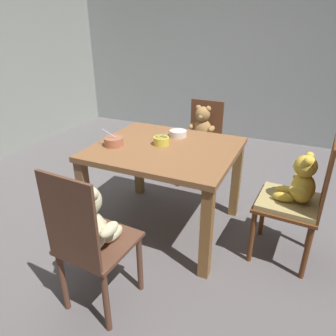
% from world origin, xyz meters
% --- Properties ---
extents(ground_plane, '(5.20, 5.20, 0.04)m').
position_xyz_m(ground_plane, '(0.00, 0.00, -0.02)').
color(ground_plane, '#645E5F').
extents(wall_rear, '(5.20, 0.08, 3.01)m').
position_xyz_m(wall_rear, '(0.00, 2.56, 1.50)').
color(wall_rear, gray).
rests_on(wall_rear, ground_plane).
extents(dining_table, '(1.05, 0.92, 0.72)m').
position_xyz_m(dining_table, '(0.00, 0.00, 0.61)').
color(dining_table, brown).
rests_on(dining_table, ground_plane).
extents(teddy_chair_near_front, '(0.39, 0.41, 0.93)m').
position_xyz_m(teddy_chair_near_front, '(-0.02, -0.91, 0.56)').
color(teddy_chair_near_front, brown).
rests_on(teddy_chair_near_front, ground_plane).
extents(teddy_chair_far_center, '(0.39, 0.40, 0.85)m').
position_xyz_m(teddy_chair_far_center, '(-0.01, 0.90, 0.53)').
color(teddy_chair_far_center, brown).
rests_on(teddy_chair_far_center, ground_plane).
extents(teddy_chair_near_right, '(0.44, 0.44, 0.93)m').
position_xyz_m(teddy_chair_near_right, '(0.97, 0.02, 0.53)').
color(teddy_chair_near_right, brown).
rests_on(teddy_chair_near_right, ground_plane).
extents(porridge_bowl_yellow_center, '(0.13, 0.12, 0.12)m').
position_xyz_m(porridge_bowl_yellow_center, '(-0.04, 0.02, 0.75)').
color(porridge_bowl_yellow_center, yellow).
rests_on(porridge_bowl_yellow_center, dining_table).
extents(porridge_bowl_white_far_center, '(0.14, 0.14, 0.05)m').
position_xyz_m(porridge_bowl_white_far_center, '(0.00, 0.25, 0.74)').
color(porridge_bowl_white_far_center, silver).
rests_on(porridge_bowl_white_far_center, dining_table).
extents(porridge_bowl_terracotta_near_left, '(0.15, 0.15, 0.13)m').
position_xyz_m(porridge_bowl_terracotta_near_left, '(-0.37, -0.14, 0.75)').
color(porridge_bowl_terracotta_near_left, '#B6694B').
rests_on(porridge_bowl_terracotta_near_left, dining_table).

